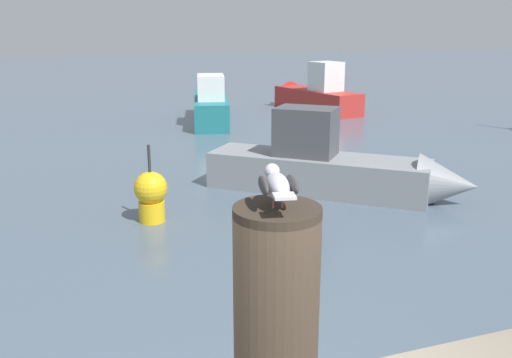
{
  "coord_description": "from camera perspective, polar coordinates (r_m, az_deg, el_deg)",
  "views": [
    {
      "loc": [
        -0.88,
        -2.41,
        3.23
      ],
      "look_at": [
        -0.1,
        -0.22,
        2.59
      ],
      "focal_mm": 39.25,
      "sensor_mm": 36.0,
      "label": 1
    }
  ],
  "objects": [
    {
      "name": "boat_red",
      "position": [
        22.06,
        5.63,
        8.5
      ],
      "size": [
        2.16,
        5.01,
        1.98
      ],
      "color": "#B72D28",
      "rests_on": "ground_plane"
    },
    {
      "name": "boat_grey",
      "position": [
        11.08,
        8.65,
        1.03
      ],
      "size": [
        4.65,
        4.23,
        1.81
      ],
      "color": "gray",
      "rests_on": "ground_plane"
    },
    {
      "name": "seagull",
      "position": [
        2.18,
        2.18,
        -0.6
      ],
      "size": [
        0.18,
        0.39,
        0.14
      ],
      "color": "#C66760",
      "rests_on": "mooring_post"
    },
    {
      "name": "mooring_post",
      "position": [
        2.45,
        2.04,
        -15.76
      ],
      "size": [
        0.36,
        0.36,
        1.15
      ],
      "primitive_type": "cylinder",
      "color": "#382D23",
      "rests_on": "harbor_quay"
    },
    {
      "name": "channel_buoy",
      "position": [
        9.56,
        -10.65,
        -1.55
      ],
      "size": [
        0.56,
        0.56,
        1.33
      ],
      "color": "yellow",
      "rests_on": "ground_plane"
    },
    {
      "name": "boat_teal",
      "position": [
        19.58,
        -4.64,
        7.61
      ],
      "size": [
        2.31,
        5.47,
        1.67
      ],
      "color": "#1E7075",
      "rests_on": "ground_plane"
    }
  ]
}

